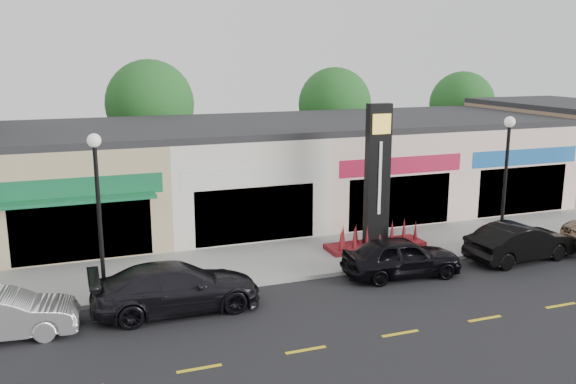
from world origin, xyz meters
The scene contains 18 objects.
ground centered at (0.00, 0.00, 0.00)m, with size 120.00×120.00×0.00m, color black.
sidewalk centered at (0.00, 4.35, 0.07)m, with size 52.00×4.30×0.15m, color gray.
curb centered at (0.00, 2.10, 0.07)m, with size 52.00×0.20×0.15m, color gray.
shop_beige centered at (-8.50, 11.46, 2.40)m, with size 7.00×10.85×4.80m.
shop_cream centered at (-1.50, 11.47, 2.40)m, with size 7.00×10.01×4.80m.
shop_pink_w centered at (5.50, 11.47, 2.40)m, with size 7.00×10.01×4.80m.
shop_pink_e centered at (12.50, 11.47, 2.40)m, with size 7.00×10.01×4.80m.
shop_tan centered at (19.50, 11.48, 2.65)m, with size 7.00×10.01×5.30m.
tree_rear_west centered at (-4.00, 19.50, 5.22)m, with size 5.20×5.20×7.83m.
tree_rear_mid centered at (8.00, 19.50, 4.88)m, with size 4.80×4.80×7.29m.
tree_rear_east centered at (18.00, 19.50, 4.63)m, with size 4.60×4.60×6.94m.
lamp_west_near centered at (-8.00, 2.50, 3.48)m, with size 0.44×0.44×5.47m.
lamp_east_near centered at (8.00, 2.50, 3.48)m, with size 0.44×0.44×5.47m.
pylon_sign centered at (3.00, 4.20, 2.27)m, with size 4.20×1.30×6.00m.
car_white_van centered at (-10.97, 0.75, 0.70)m, with size 4.25×1.48×1.40m, color silver.
car_dark_sedan centered at (-5.87, 0.95, 0.78)m, with size 5.35×2.18×1.55m, color black.
car_black_sedan centered at (2.48, 1.21, 0.75)m, with size 4.40×1.77×1.50m, color black.
car_black_conv centered at (7.86, 1.16, 0.76)m, with size 4.59×1.60×1.51m, color black.
Camera 1 is at (-8.82, -17.43, 7.99)m, focal length 38.00 mm.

